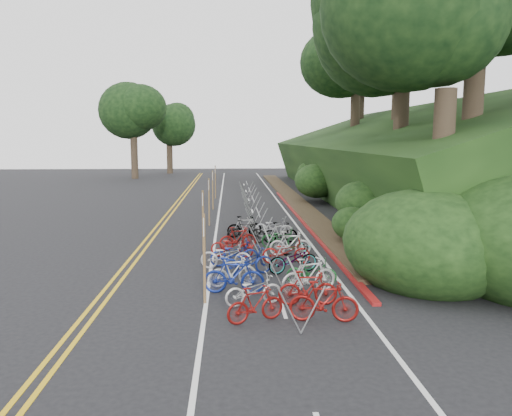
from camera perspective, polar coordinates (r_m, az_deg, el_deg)
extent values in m
plane|color=black|center=(15.75, -9.16, -9.02)|extent=(120.00, 120.00, 0.00)
cube|color=gold|center=(25.68, -11.59, -2.42)|extent=(0.12, 80.00, 0.01)
cube|color=gold|center=(25.63, -10.93, -2.42)|extent=(0.12, 80.00, 0.01)
cube|color=silver|center=(25.40, -4.54, -2.39)|extent=(0.12, 80.00, 0.01)
cube|color=silver|center=(25.63, 4.89, -2.30)|extent=(0.12, 80.00, 0.01)
cube|color=silver|center=(13.83, 3.07, -11.35)|extent=(0.10, 1.60, 0.01)
cube|color=silver|center=(19.57, 1.20, -5.52)|extent=(0.10, 1.60, 0.01)
cube|color=silver|center=(25.43, 0.20, -2.35)|extent=(0.10, 1.60, 0.01)
cube|color=silver|center=(31.34, -0.42, -0.37)|extent=(0.10, 1.60, 0.01)
cube|color=silver|center=(37.28, -0.85, 0.98)|extent=(0.10, 1.60, 0.01)
cube|color=silver|center=(43.24, -1.15, 1.95)|extent=(0.10, 1.60, 0.01)
cube|color=silver|center=(49.20, -1.39, 2.70)|extent=(0.10, 1.60, 0.01)
cube|color=maroon|center=(27.64, 5.35, -1.45)|extent=(0.25, 28.00, 0.10)
cube|color=black|center=(38.85, 14.72, 5.14)|extent=(12.32, 44.00, 9.11)
cube|color=#382819|center=(37.54, 4.19, 1.12)|extent=(1.40, 44.00, 0.16)
ellipsoid|color=#284C19|center=(19.13, 13.79, -2.89)|extent=(2.00, 2.80, 1.60)
ellipsoid|color=#284C19|center=(24.02, 12.23, 0.58)|extent=(2.60, 3.64, 2.08)
ellipsoid|color=#284C19|center=(30.04, 11.47, 2.92)|extent=(2.20, 3.08, 1.76)
ellipsoid|color=#284C19|center=(35.63, 6.86, 3.11)|extent=(3.00, 4.20, 2.40)
ellipsoid|color=#284C19|center=(41.63, 6.40, 4.05)|extent=(2.40, 3.36, 1.92)
ellipsoid|color=#284C19|center=(45.75, 7.21, 5.25)|extent=(2.80, 3.92, 2.24)
ellipsoid|color=#284C19|center=(21.95, 11.03, -1.79)|extent=(1.80, 2.52, 1.44)
ellipsoid|color=#284C19|center=(34.06, 11.13, 4.54)|extent=(3.20, 4.48, 2.56)
ellipsoid|color=black|center=(17.05, 18.82, -3.84)|extent=(5.28, 6.16, 3.52)
cylinder|color=#2D2319|center=(19.61, 20.53, 5.15)|extent=(0.77, 0.77, 5.16)
ellipsoid|color=black|center=(19.98, 21.23, 18.71)|extent=(7.05, 7.05, 6.70)
cylinder|color=#2D2319|center=(23.41, 23.55, 10.77)|extent=(0.84, 0.84, 6.35)
cylinder|color=#2D2319|center=(28.55, 16.23, 9.50)|extent=(0.82, 0.82, 5.95)
ellipsoid|color=black|center=(29.24, 16.68, 20.35)|extent=(8.46, 8.46, 8.04)
cylinder|color=#2D2319|center=(36.97, 15.89, 10.81)|extent=(0.86, 0.86, 6.74)
ellipsoid|color=black|center=(37.82, 16.28, 20.35)|extent=(9.69, 9.69, 9.21)
cylinder|color=#2D2319|center=(44.32, 11.23, 9.17)|extent=(0.80, 0.80, 5.55)
ellipsoid|color=black|center=(44.71, 11.41, 15.58)|extent=(7.40, 7.40, 7.03)
cylinder|color=#2D2319|center=(52.72, 11.77, 10.14)|extent=(0.84, 0.84, 6.35)
ellipsoid|color=black|center=(53.27, 11.96, 16.41)|extent=(8.81, 8.81, 8.37)
cylinder|color=#2D2319|center=(58.00, -13.73, 5.83)|extent=(0.77, 0.77, 5.16)
ellipsoid|color=black|center=(58.02, -13.89, 10.46)|extent=(7.05, 7.05, 6.70)
cylinder|color=#2D2319|center=(65.46, -9.84, 6.00)|extent=(0.75, 0.75, 4.76)
ellipsoid|color=black|center=(65.45, -9.93, 9.70)|extent=(6.17, 6.17, 5.86)
cylinder|color=gray|center=(13.01, 4.38, -7.14)|extent=(0.05, 2.84, 0.05)
cylinder|color=gray|center=(11.90, 3.82, -11.60)|extent=(0.60, 0.04, 1.18)
cylinder|color=gray|center=(11.98, 6.53, -11.50)|extent=(0.60, 0.04, 1.18)
cylinder|color=gray|center=(14.40, 2.56, -8.08)|extent=(0.60, 0.04, 1.18)
cylinder|color=gray|center=(14.46, 4.79, -8.03)|extent=(0.60, 0.04, 1.18)
cylinder|color=gray|center=(18.34, 1.13, -2.78)|extent=(0.05, 3.00, 0.05)
cylinder|color=gray|center=(17.08, 0.52, -5.56)|extent=(0.58, 0.04, 1.13)
cylinder|color=gray|center=(17.13, 2.40, -5.53)|extent=(0.58, 0.04, 1.13)
cylinder|color=gray|center=(19.81, 0.02, -3.66)|extent=(0.58, 0.04, 1.13)
cylinder|color=gray|center=(19.85, 1.64, -3.64)|extent=(0.58, 0.04, 1.13)
cylinder|color=gray|center=(23.26, 0.23, -0.47)|extent=(0.05, 3.00, 0.05)
cylinder|color=gray|center=(21.97, -0.29, -2.50)|extent=(0.58, 0.04, 1.13)
cylinder|color=gray|center=(22.00, 1.17, -2.48)|extent=(0.58, 0.04, 1.13)
cylinder|color=gray|center=(24.72, -0.60, -1.31)|extent=(0.58, 0.04, 1.13)
cylinder|color=gray|center=(24.75, 0.69, -1.30)|extent=(0.58, 0.04, 1.13)
cylinder|color=gray|center=(28.21, -0.35, 1.04)|extent=(0.05, 3.00, 0.05)
cylinder|color=gray|center=(26.89, -0.80, -0.55)|extent=(0.58, 0.04, 1.13)
cylinder|color=gray|center=(26.92, 0.39, -0.54)|extent=(0.58, 0.04, 1.13)
cylinder|color=gray|center=(29.66, -1.01, 0.26)|extent=(0.58, 0.04, 1.13)
cylinder|color=gray|center=(29.69, 0.07, 0.27)|extent=(0.58, 0.04, 1.13)
cylinder|color=gray|center=(33.18, -0.76, 2.09)|extent=(0.05, 3.00, 0.05)
cylinder|color=gray|center=(31.84, -1.16, 0.80)|extent=(0.58, 0.04, 1.13)
cylinder|color=gray|center=(31.86, -0.15, 0.80)|extent=(0.58, 0.04, 1.13)
cylinder|color=gray|center=(34.62, -1.31, 1.38)|extent=(0.58, 0.04, 1.13)
cylinder|color=gray|center=(34.64, -0.38, 1.39)|extent=(0.58, 0.04, 1.13)
cylinder|color=gray|center=(38.15, -1.06, 2.87)|extent=(0.05, 3.00, 0.05)
cylinder|color=gray|center=(36.80, -1.41, 1.78)|extent=(0.58, 0.04, 1.13)
cylinder|color=gray|center=(36.82, -0.54, 1.78)|extent=(0.58, 0.04, 1.13)
cylinder|color=gray|center=(39.59, -1.53, 2.22)|extent=(0.58, 0.04, 1.13)
cylinder|color=gray|center=(39.61, -0.72, 2.23)|extent=(0.58, 0.04, 1.13)
cylinder|color=brown|center=(13.93, -5.93, -5.82)|extent=(0.08, 0.08, 2.53)
cube|color=silver|center=(13.74, -5.98, -2.10)|extent=(0.02, 0.40, 0.50)
cylinder|color=brown|center=(20.28, -6.07, -1.49)|extent=(0.08, 0.08, 2.50)
cube|color=silver|center=(20.15, -6.11, 1.03)|extent=(0.02, 0.40, 0.50)
cylinder|color=brown|center=(26.21, -5.39, 0.68)|extent=(0.08, 0.08, 2.50)
cube|color=silver|center=(26.11, -5.42, 2.64)|extent=(0.02, 0.40, 0.50)
cylinder|color=brown|center=(32.16, -4.96, 2.05)|extent=(0.08, 0.08, 2.50)
cube|color=silver|center=(32.08, -4.98, 3.65)|extent=(0.02, 0.40, 0.50)
cylinder|color=brown|center=(38.13, -4.67, 2.99)|extent=(0.08, 0.08, 2.50)
cube|color=silver|center=(38.06, -4.68, 4.34)|extent=(0.02, 0.40, 0.50)
imported|color=#9E9EA3|center=(17.63, -3.43, -5.47)|extent=(0.91, 1.90, 0.96)
imported|color=maroon|center=(12.70, -0.08, -10.95)|extent=(0.98, 1.59, 0.93)
imported|color=maroon|center=(12.81, 7.75, -10.55)|extent=(0.72, 1.81, 1.06)
imported|color=beige|center=(13.93, -0.29, -9.34)|extent=(1.03, 1.74, 0.86)
imported|color=maroon|center=(13.96, 5.94, -9.09)|extent=(0.49, 1.64, 0.98)
imported|color=navy|center=(14.90, -2.55, -7.71)|extent=(0.70, 1.87, 1.10)
imported|color=beige|center=(15.00, 6.07, -7.68)|extent=(1.09, 1.87, 1.08)
imported|color=beige|center=(15.66, -2.64, -7.24)|extent=(0.89, 1.62, 0.93)
imported|color=#144C1E|center=(15.90, 6.36, -7.23)|extent=(0.81, 1.66, 0.83)
imported|color=navy|center=(16.88, -1.04, -6.09)|extent=(1.16, 1.91, 0.95)
imported|color=slate|center=(17.18, 4.25, -5.85)|extent=(1.18, 1.91, 0.95)
imported|color=navy|center=(18.06, -2.48, -5.19)|extent=(0.87, 1.84, 0.93)
imported|color=maroon|center=(18.38, 3.48, -4.95)|extent=(0.67, 1.78, 0.93)
imported|color=maroon|center=(19.37, -2.75, -4.34)|extent=(0.98, 1.78, 0.89)
imported|color=beige|center=(19.60, 3.93, -4.07)|extent=(0.48, 1.63, 0.98)
imported|color=maroon|center=(20.61, -2.08, -3.46)|extent=(0.92, 1.67, 0.97)
imported|color=#144C1E|center=(20.92, 2.88, -3.44)|extent=(0.93, 1.74, 0.87)
imported|color=black|center=(21.83, -1.16, -2.72)|extent=(0.78, 1.77, 1.03)
imported|color=slate|center=(21.96, 2.80, -2.81)|extent=(0.59, 1.57, 0.92)
imported|color=slate|center=(23.16, -1.33, -2.14)|extent=(0.82, 1.72, 1.00)
imported|color=#9E9EA3|center=(23.07, 2.06, -2.21)|extent=(1.29, 1.97, 0.98)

